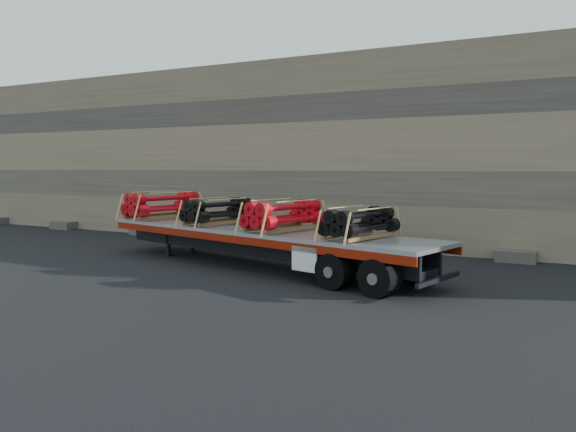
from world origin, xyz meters
name	(u,v)px	position (x,y,z in m)	size (l,w,h in m)	color
ground	(243,267)	(0.00, 0.00, 0.00)	(120.00, 120.00, 0.00)	black
rock_wall	(332,152)	(0.00, 6.50, 3.50)	(44.00, 3.00, 7.00)	#7A6B54
trailer	(259,248)	(0.40, 0.22, 0.57)	(11.50, 2.21, 1.15)	#BABDC3
bundle_front	(163,206)	(-4.14, 1.36, 1.60)	(1.26, 2.52, 0.89)	red
bundle_midfront	(218,212)	(-1.31, 0.65, 1.54)	(1.10, 2.20, 0.78)	black
bundle_midrear	(284,216)	(1.36, -0.02, 1.57)	(1.17, 2.35, 0.83)	red
bundle_rear	(360,224)	(3.85, -0.64, 1.52)	(1.05, 2.11, 0.75)	black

